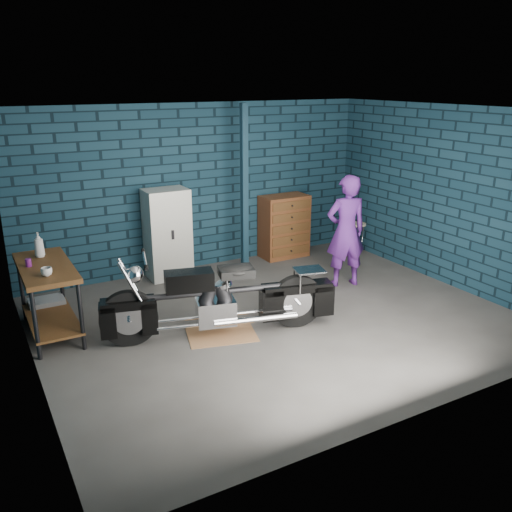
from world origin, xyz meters
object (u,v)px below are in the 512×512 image
at_px(workbench, 49,300).
at_px(person, 346,231).
at_px(motorcycle, 220,294).
at_px(locker, 168,234).
at_px(storage_bin, 48,309).
at_px(shop_stool, 357,238).
at_px(tool_chest, 285,227).

relative_size(workbench, person, 0.82).
height_order(workbench, motorcycle, motorcycle).
bearing_deg(workbench, locker, 31.39).
distance_m(storage_bin, shop_stool, 5.45).
xyz_separation_m(workbench, motorcycle, (1.84, -1.05, 0.09)).
distance_m(person, shop_stool, 1.79).
distance_m(motorcycle, tool_chest, 3.26).
xyz_separation_m(motorcycle, person, (2.41, 0.64, 0.31)).
bearing_deg(locker, workbench, -148.61).
relative_size(workbench, tool_chest, 1.26).
relative_size(motorcycle, shop_stool, 4.47).
bearing_deg(motorcycle, shop_stool, 41.49).
bearing_deg(shop_stool, person, -135.68).
xyz_separation_m(storage_bin, shop_stool, (5.44, 0.27, 0.14)).
bearing_deg(workbench, person, -5.53).
relative_size(motorcycle, storage_bin, 5.56).
height_order(tool_chest, shop_stool, tool_chest).
bearing_deg(storage_bin, shop_stool, 2.87).
distance_m(motorcycle, shop_stool, 4.06).
bearing_deg(shop_stool, tool_chest, 160.63).
height_order(motorcycle, person, person).
bearing_deg(workbench, shop_stool, 8.05).
bearing_deg(locker, tool_chest, 0.00).
bearing_deg(storage_bin, workbench, -92.29).
xyz_separation_m(storage_bin, locker, (1.98, 0.72, 0.58)).
bearing_deg(motorcycle, storage_bin, 154.25).
bearing_deg(tool_chest, storage_bin, -170.15).
distance_m(motorcycle, locker, 2.29).
distance_m(locker, tool_chest, 2.18).
bearing_deg(person, motorcycle, 28.55).
relative_size(workbench, shop_stool, 2.52).
relative_size(motorcycle, person, 1.44).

